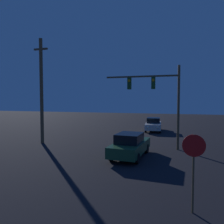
# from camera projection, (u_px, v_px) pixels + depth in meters

# --- Properties ---
(car_near) EXTENTS (2.03, 4.56, 1.55)m
(car_near) POSITION_uv_depth(u_px,v_px,m) (130.00, 145.00, 14.00)
(car_near) COLOR #1E4728
(car_near) RESTS_ON ground_plane
(car_far) EXTENTS (2.03, 4.56, 1.55)m
(car_far) POSITION_uv_depth(u_px,v_px,m) (153.00, 124.00, 25.64)
(car_far) COLOR beige
(car_far) RESTS_ON ground_plane
(traffic_signal_mast) EXTENTS (5.57, 0.30, 6.17)m
(traffic_signal_mast) POSITION_uv_depth(u_px,v_px,m) (158.00, 93.00, 16.22)
(traffic_signal_mast) COLOR brown
(traffic_signal_mast) RESTS_ON ground_plane
(stop_sign) EXTENTS (0.72, 0.07, 2.57)m
(stop_sign) POSITION_uv_depth(u_px,v_px,m) (194.00, 158.00, 6.99)
(stop_sign) COLOR brown
(stop_sign) RESTS_ON ground_plane
(utility_pole) EXTENTS (1.26, 0.28, 8.74)m
(utility_pole) POSITION_uv_depth(u_px,v_px,m) (41.00, 90.00, 18.23)
(utility_pole) COLOR brown
(utility_pole) RESTS_ON ground_plane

